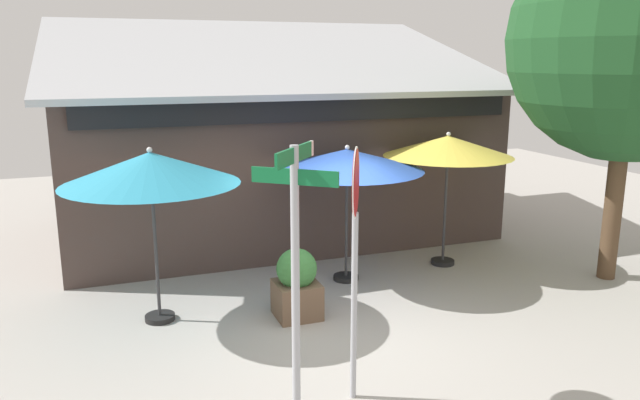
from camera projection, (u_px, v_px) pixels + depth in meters
name	position (u px, v px, depth m)	size (l,w,h in m)	color
ground_plane	(337.00, 328.00, 8.96)	(28.00, 28.00, 0.10)	#ADA8A0
cafe_building	(271.00, 153.00, 13.71)	(9.26, 5.79, 4.74)	#473833
street_sign_post	(295.00, 254.00, 6.28)	(0.74, 0.79, 2.97)	#A8AAB2
stop_sign	(355.00, 228.00, 6.57)	(0.37, 0.69, 2.91)	#A8AAB2
patio_umbrella_teal_left	(151.00, 169.00, 8.58)	(2.52, 2.52, 2.60)	black
patio_umbrella_royal_blue_center	(347.00, 161.00, 10.28)	(2.61, 2.61, 2.39)	black
patio_umbrella_mustard_right	(448.00, 147.00, 11.08)	(2.36, 2.36, 2.51)	black
sidewalk_planter	(297.00, 284.00, 9.11)	(0.65, 0.65, 1.06)	brown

